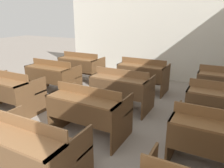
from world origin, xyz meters
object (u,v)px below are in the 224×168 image
object	(u,v)px
bench_third_right	(224,104)
bench_back_center	(143,74)
bench_third_center	(122,87)
bench_third_left	(53,75)
bench_second_right	(221,139)
bench_front_center	(30,148)
bench_back_left	(81,66)
bench_second_left	(10,90)
bench_second_center	(89,109)

from	to	relation	value
bench_third_right	bench_back_center	bearing A→B (deg)	146.62
bench_third_right	bench_third_center	bearing A→B (deg)	179.98
bench_third_left	bench_third_right	xyz separation A→B (m)	(3.82, -0.04, 0.00)
bench_second_right	bench_front_center	bearing A→B (deg)	-147.30
bench_third_right	bench_back_center	size ratio (longest dim) A/B	1.00
bench_back_left	bench_front_center	bearing A→B (deg)	-62.48
bench_third_right	bench_third_left	bearing A→B (deg)	179.46
bench_third_right	bench_front_center	bearing A→B (deg)	-128.24
bench_second_left	bench_back_center	bearing A→B (deg)	51.63
bench_third_center	bench_back_center	world-z (taller)	same
bench_second_left	bench_third_center	xyz separation A→B (m)	(1.93, 1.19, 0.00)
bench_second_left	bench_second_center	bearing A→B (deg)	-0.99
bench_front_center	bench_third_right	bearing A→B (deg)	51.76
bench_second_right	bench_second_center	bearing A→B (deg)	-179.22
bench_third_left	bench_back_center	xyz separation A→B (m)	(1.92, 1.22, 0.00)
bench_back_left	bench_back_center	bearing A→B (deg)	0.38
bench_front_center	bench_second_left	size ratio (longest dim) A/B	1.00
bench_front_center	bench_second_right	xyz separation A→B (m)	(1.92, 1.23, 0.00)
bench_third_left	bench_back_left	world-z (taller)	same
bench_second_center	bench_third_right	size ratio (longest dim) A/B	1.00
bench_front_center	bench_third_center	size ratio (longest dim) A/B	1.00
bench_third_left	bench_third_center	world-z (taller)	same
bench_second_left	bench_second_center	distance (m)	1.93
bench_front_center	bench_second_left	world-z (taller)	same
bench_second_right	bench_third_right	xyz separation A→B (m)	(-0.00, 1.20, 0.00)
bench_second_right	bench_back_left	size ratio (longest dim) A/B	1.00
bench_second_center	bench_back_center	bearing A→B (deg)	89.90
bench_second_left	bench_third_left	xyz separation A→B (m)	(0.02, 1.23, 0.00)
bench_third_right	bench_back_left	distance (m)	4.03
bench_third_left	bench_second_right	bearing A→B (deg)	-17.90
bench_front_center	bench_third_right	distance (m)	3.09
bench_second_right	bench_back_center	xyz separation A→B (m)	(-1.91, 2.45, 0.00)
bench_back_left	bench_second_right	bearing A→B (deg)	-32.50
bench_third_right	bench_back_center	distance (m)	2.28
bench_third_left	bench_back_left	xyz separation A→B (m)	(-0.01, 1.21, 0.00)
bench_back_left	bench_back_center	world-z (taller)	same
bench_third_right	bench_back_left	world-z (taller)	same
bench_second_center	bench_back_center	xyz separation A→B (m)	(0.00, 2.48, 0.00)
bench_second_left	bench_second_center	xyz separation A→B (m)	(1.93, -0.03, 0.00)
bench_third_right	bench_back_left	size ratio (longest dim) A/B	1.00
bench_third_center	bench_back_left	bearing A→B (deg)	147.11
bench_second_right	bench_third_center	bearing A→B (deg)	147.91
bench_third_center	bench_back_left	distance (m)	2.28
bench_third_left	bench_second_left	bearing A→B (deg)	-90.87
bench_third_center	bench_back_center	distance (m)	1.25
bench_second_right	bench_third_right	world-z (taller)	same
bench_back_left	bench_second_left	bearing A→B (deg)	-90.27
bench_second_left	bench_third_center	world-z (taller)	same
bench_second_center	bench_back_center	size ratio (longest dim) A/B	1.00
bench_back_center	bench_front_center	bearing A→B (deg)	-90.18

